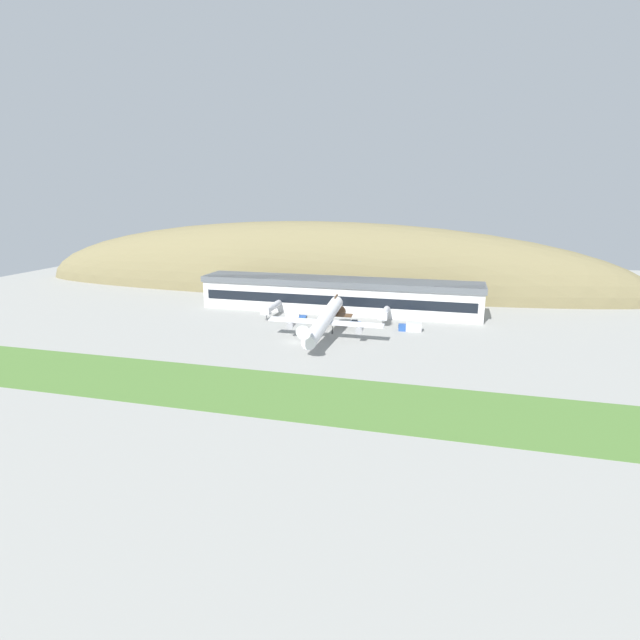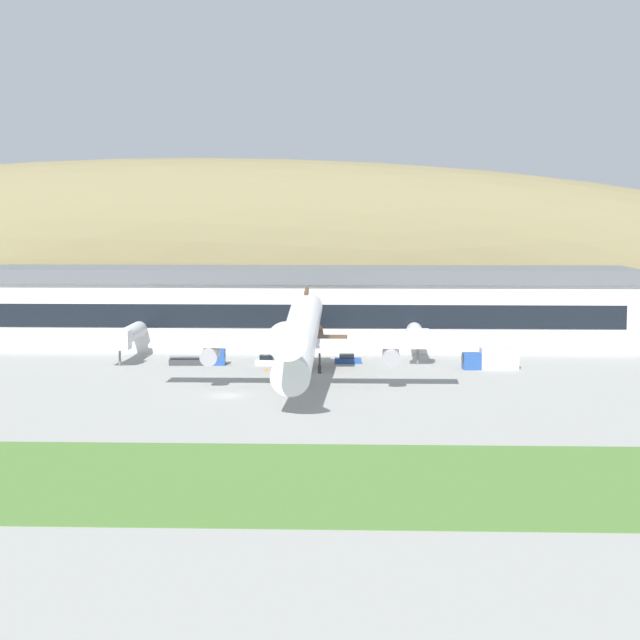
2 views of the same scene
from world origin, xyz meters
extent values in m
plane|color=gray|center=(0.00, 0.00, 0.00)|extent=(420.43, 420.43, 0.00)
cube|color=#4C7533|center=(0.00, -42.60, 0.04)|extent=(378.38, 28.59, 0.08)
ellipsoid|color=olive|center=(-19.33, 95.77, 0.00)|extent=(321.77, 52.54, 69.30)
cube|color=silver|center=(4.07, 48.43, 6.88)|extent=(116.04, 16.25, 13.77)
cube|color=#565B60|center=(4.07, 48.43, 12.57)|extent=(117.24, 17.45, 2.40)
cube|color=black|center=(4.07, 40.25, 6.20)|extent=(111.40, 0.16, 3.86)
cylinder|color=silver|center=(-19.50, 32.77, 4.00)|extent=(2.60, 15.07, 2.60)
cube|color=silver|center=(-19.50, 25.23, 4.00)|extent=(3.38, 2.86, 2.86)
cylinder|color=slate|center=(-19.50, 25.73, 2.00)|extent=(0.36, 0.36, 4.00)
cylinder|color=silver|center=(25.57, 34.43, 4.00)|extent=(2.60, 11.75, 2.60)
cube|color=silver|center=(25.57, 28.55, 4.00)|extent=(3.38, 2.86, 2.86)
cylinder|color=slate|center=(25.57, 29.05, 2.00)|extent=(0.36, 0.36, 4.00)
cylinder|color=silver|center=(8.90, 5.13, 6.87)|extent=(4.60, 38.55, 9.26)
cone|color=silver|center=(8.90, -16.38, 9.52)|extent=(4.51, 5.58, 5.10)
cone|color=#4C331E|center=(8.90, 27.09, 4.16)|extent=(4.51, 6.49, 5.21)
cube|color=#4C331E|center=(8.90, 23.43, 8.24)|extent=(0.50, 5.00, 7.71)
cube|color=#4C331E|center=(8.90, 23.66, 4.58)|extent=(11.97, 3.24, 0.75)
cube|color=silver|center=(8.90, 7.02, 5.83)|extent=(39.84, 3.63, 0.89)
cylinder|color=#9E9EA3|center=(-3.06, 6.49, 4.34)|extent=(2.30, 3.85, 2.72)
cylinder|color=#9E9EA3|center=(20.85, 6.49, 4.34)|extent=(2.30, 3.85, 2.72)
cylinder|color=#2D2D2D|center=(6.36, 7.02, 3.46)|extent=(0.28, 0.28, 2.20)
cylinder|color=#2D2D2D|center=(6.36, 7.02, 2.36)|extent=(0.45, 1.10, 1.10)
cylinder|color=#2D2D2D|center=(11.43, 7.02, 3.46)|extent=(0.28, 0.28, 2.20)
cylinder|color=#2D2D2D|center=(11.43, 7.02, 2.36)|extent=(0.45, 1.10, 1.10)
cylinder|color=#2D2D2D|center=(8.90, -8.17, 5.45)|extent=(0.22, 0.22, 1.98)
cylinder|color=#2D2D2D|center=(8.90, -8.17, 4.46)|extent=(0.30, 0.82, 0.82)
cube|color=silver|center=(2.79, 27.12, 0.44)|extent=(3.69, 1.80, 0.87)
cube|color=black|center=(2.61, 27.13, 1.23)|extent=(2.05, 1.49, 0.71)
cube|color=#264C99|center=(14.92, 29.71, 0.41)|extent=(4.12, 1.86, 0.82)
cube|color=black|center=(14.72, 29.70, 1.16)|extent=(2.29, 1.53, 0.67)
cube|color=#264C99|center=(33.25, 24.19, 1.22)|extent=(2.77, 2.48, 2.44)
cube|color=black|center=(31.92, 24.09, 1.66)|extent=(0.22, 1.96, 1.07)
cube|color=#B7B7BC|center=(37.33, 24.47, 1.59)|extent=(5.71, 2.69, 3.18)
cube|color=#264C99|center=(-5.08, 27.28, 1.26)|extent=(2.82, 2.36, 2.53)
cube|color=black|center=(-3.70, 27.36, 1.72)|extent=(0.19, 1.88, 1.11)
cube|color=#38383D|center=(-9.30, 27.04, 0.45)|extent=(5.85, 2.32, 0.90)
cylinder|color=#B7B7BC|center=(-9.30, 27.04, 1.95)|extent=(5.57, 2.41, 2.10)
cube|color=orange|center=(3.14, 21.17, 0.01)|extent=(0.52, 0.52, 0.03)
cone|color=orange|center=(3.14, 21.17, 0.31)|extent=(0.40, 0.40, 0.55)
camera|label=1|loc=(49.12, -151.40, 48.12)|focal=28.00mm
camera|label=2|loc=(16.80, -132.78, 23.05)|focal=60.00mm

